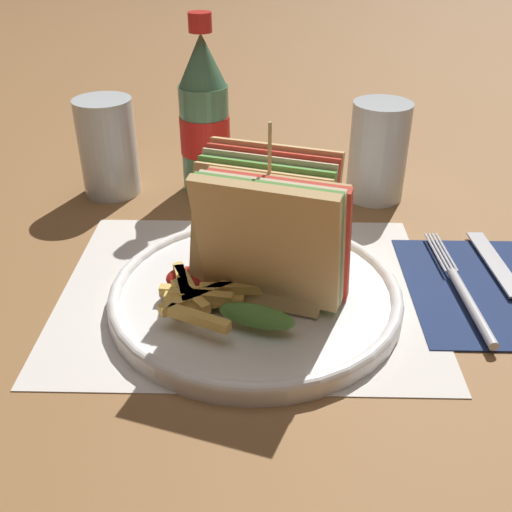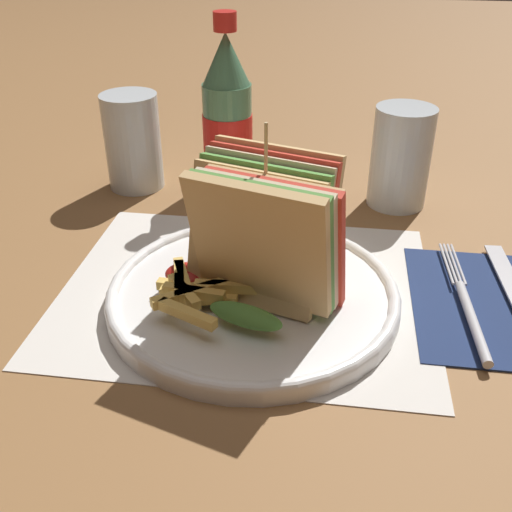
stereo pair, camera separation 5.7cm
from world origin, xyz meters
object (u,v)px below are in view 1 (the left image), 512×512
object	(u,v)px
club_sandwich	(268,235)
coke_bottle_near	(204,119)
plate_main	(256,294)
fork	(464,294)
knife	(511,287)
glass_far	(109,154)
glass_near	(378,152)

from	to	relation	value
club_sandwich	coke_bottle_near	bearing A→B (deg)	107.08
plate_main	club_sandwich	distance (m)	0.07
fork	knife	bearing A→B (deg)	15.08
club_sandwich	knife	world-z (taller)	club_sandwich
plate_main	club_sandwich	xyz separation A→B (m)	(0.01, -0.01, 0.07)
coke_bottle_near	knife	bearing A→B (deg)	-36.29
glass_far	knife	bearing A→B (deg)	-26.61
coke_bottle_near	glass_near	world-z (taller)	coke_bottle_near
club_sandwich	glass_far	size ratio (longest dim) A/B	1.35
fork	knife	world-z (taller)	fork
fork	coke_bottle_near	bearing A→B (deg)	134.29
plate_main	coke_bottle_near	bearing A→B (deg)	105.15
club_sandwich	knife	distance (m)	0.25
plate_main	glass_far	bearing A→B (deg)	128.12
club_sandwich	fork	xyz separation A→B (m)	(0.19, 0.01, -0.07)
club_sandwich	glass_far	world-z (taller)	club_sandwich
coke_bottle_near	plate_main	bearing A→B (deg)	-74.85
plate_main	fork	size ratio (longest dim) A/B	1.41
plate_main	club_sandwich	bearing A→B (deg)	-29.61
coke_bottle_near	club_sandwich	bearing A→B (deg)	-72.92
fork	plate_main	bearing A→B (deg)	179.37
fork	glass_near	bearing A→B (deg)	100.10
coke_bottle_near	glass_far	size ratio (longest dim) A/B	1.79
knife	glass_far	size ratio (longest dim) A/B	1.72
knife	fork	bearing A→B (deg)	-164.92
fork	coke_bottle_near	size ratio (longest dim) A/B	0.89
club_sandwich	coke_bottle_near	xyz separation A→B (m)	(-0.08, 0.27, 0.02)
club_sandwich	knife	xyz separation A→B (m)	(0.24, 0.03, -0.07)
plate_main	fork	distance (m)	0.20
club_sandwich	coke_bottle_near	world-z (taller)	coke_bottle_near
club_sandwich	glass_near	xyz separation A→B (m)	(0.14, 0.25, -0.02)
club_sandwich	glass_far	xyz separation A→B (m)	(-0.20, 0.25, -0.03)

